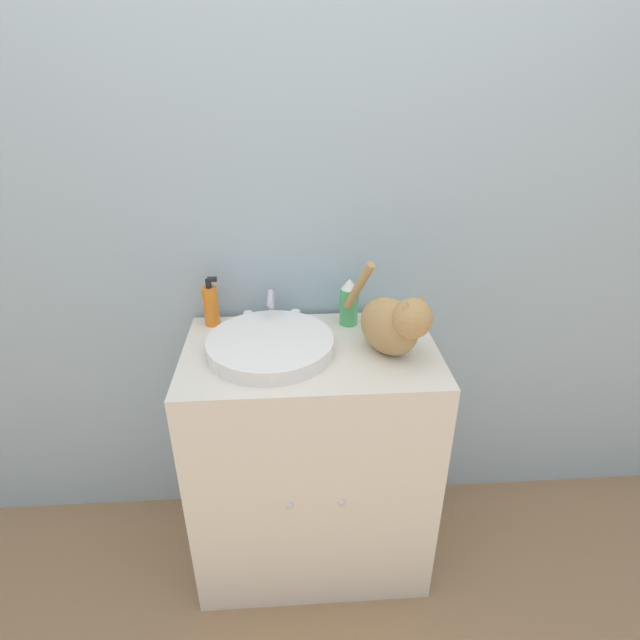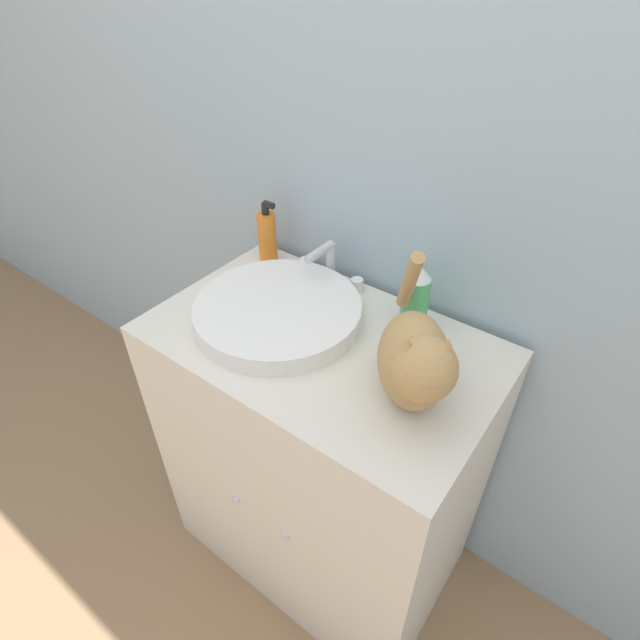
{
  "view_description": "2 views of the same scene",
  "coord_description": "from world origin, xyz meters",
  "views": [
    {
      "loc": [
        -0.06,
        -1.1,
        1.7
      ],
      "look_at": [
        0.03,
        0.22,
        1.02
      ],
      "focal_mm": 28.0,
      "sensor_mm": 36.0,
      "label": 1
    },
    {
      "loc": [
        0.51,
        -0.44,
        1.64
      ],
      "look_at": [
        0.02,
        0.22,
        0.98
      ],
      "focal_mm": 28.0,
      "sensor_mm": 36.0,
      "label": 2
    }
  ],
  "objects": [
    {
      "name": "soap_bottle",
      "position": [
        -0.33,
        0.44,
        0.97
      ],
      "size": [
        0.05,
        0.05,
        0.18
      ],
      "color": "orange",
      "rests_on": "vanity_cabinet"
    },
    {
      "name": "wall_back",
      "position": [
        0.0,
        0.54,
        1.25
      ],
      "size": [
        6.0,
        0.05,
        2.5
      ],
      "color": "#9EB7C6",
      "rests_on": "ground_plane"
    },
    {
      "name": "vanity_cabinet",
      "position": [
        0.0,
        0.25,
        0.45
      ],
      "size": [
        0.81,
        0.51,
        0.9
      ],
      "color": "silver",
      "rests_on": "ground_plane"
    },
    {
      "name": "cat",
      "position": [
        0.25,
        0.21,
        1.01
      ],
      "size": [
        0.26,
        0.33,
        0.27
      ],
      "rotation": [
        0.0,
        0.0,
        -0.95
      ],
      "color": "tan",
      "rests_on": "vanity_cabinet"
    },
    {
      "name": "faucet",
      "position": [
        -0.12,
        0.45,
        0.95
      ],
      "size": [
        0.2,
        0.11,
        0.12
      ],
      "color": "silver",
      "rests_on": "vanity_cabinet"
    },
    {
      "name": "spray_bottle",
      "position": [
        0.14,
        0.42,
        0.98
      ],
      "size": [
        0.06,
        0.06,
        0.17
      ],
      "color": "#4CB266",
      "rests_on": "vanity_cabinet"
    },
    {
      "name": "ground_plane",
      "position": [
        0.0,
        0.0,
        0.0
      ],
      "size": [
        8.0,
        8.0,
        0.0
      ],
      "primitive_type": "plane",
      "color": "#997551"
    },
    {
      "name": "sink_basin",
      "position": [
        -0.12,
        0.25,
        0.92
      ],
      "size": [
        0.4,
        0.4,
        0.05
      ],
      "color": "white",
      "rests_on": "vanity_cabinet"
    }
  ]
}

